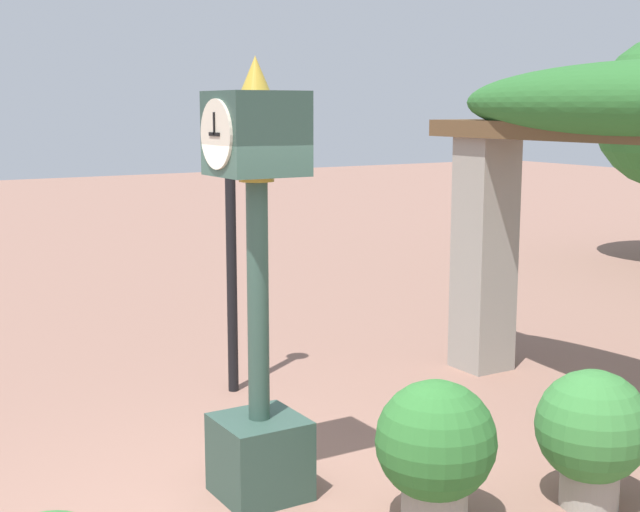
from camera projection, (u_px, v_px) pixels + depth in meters
pedestal_clock at (258, 300)px, 6.15m from camera, size 0.59×0.61×3.08m
pergola at (640, 150)px, 7.49m from camera, size 4.92×1.10×3.14m
potted_plant_near_right at (592, 432)px, 6.13m from camera, size 0.79×0.79×0.97m
potted_plant_far_left at (436, 447)px, 5.79m from camera, size 0.80×0.80×1.00m
lamp_post at (231, 203)px, 8.42m from camera, size 0.25×0.25×2.89m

